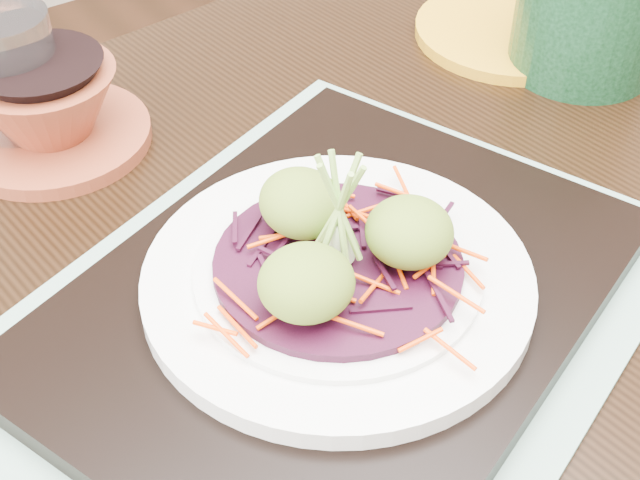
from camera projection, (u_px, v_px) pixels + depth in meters
dining_table at (341, 377)px, 0.69m from camera, size 1.28×0.91×0.76m
placemat at (337, 308)px, 0.60m from camera, size 0.54×0.48×0.00m
serving_tray at (337, 297)px, 0.59m from camera, size 0.47×0.41×0.02m
white_plate at (338, 278)px, 0.58m from camera, size 0.26×0.26×0.02m
cabbage_bed at (338, 264)px, 0.57m from camera, size 0.16×0.16×0.01m
carrot_julienne at (338, 255)px, 0.57m from camera, size 0.20×0.20×0.01m
guacamole_scoops at (339, 238)px, 0.56m from camera, size 0.14×0.12×0.04m
scallion_garnish at (339, 214)px, 0.54m from camera, size 0.06×0.06×0.09m
water_glass at (13, 77)px, 0.72m from camera, size 0.08×0.08×0.11m
terracotta_bowl_set at (49, 112)px, 0.73m from camera, size 0.21×0.21×0.07m
yellow_plate at (512, 31)px, 0.88m from camera, size 0.21×0.21×0.01m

